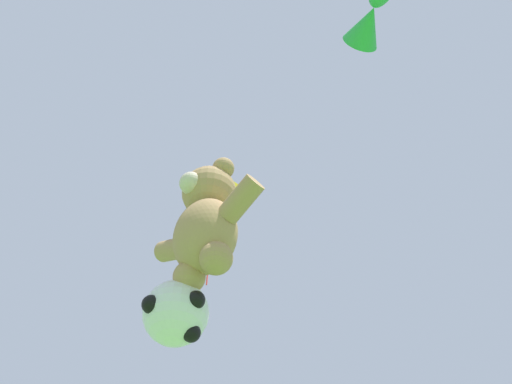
% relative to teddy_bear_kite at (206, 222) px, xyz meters
% --- Properties ---
extents(teddy_bear_kite, '(2.37, 1.04, 2.41)m').
position_rel_teddy_bear_kite_xyz_m(teddy_bear_kite, '(0.00, 0.00, 0.00)').
color(teddy_bear_kite, tan).
extents(soccer_ball_kite, '(1.07, 1.07, 0.99)m').
position_rel_teddy_bear_kite_xyz_m(soccer_ball_kite, '(-0.62, 0.09, -1.38)').
color(soccer_ball_kite, white).
extents(fish_kite_emerald, '(2.10, 1.59, 0.69)m').
position_rel_teddy_bear_kite_xyz_m(fish_kite_emerald, '(3.51, 0.75, 3.74)').
color(fish_kite_emerald, green).
extents(diamond_kite, '(1.05, 1.10, 3.32)m').
position_rel_teddy_bear_kite_xyz_m(diamond_kite, '(-1.87, 1.71, 3.24)').
color(diamond_kite, yellow).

